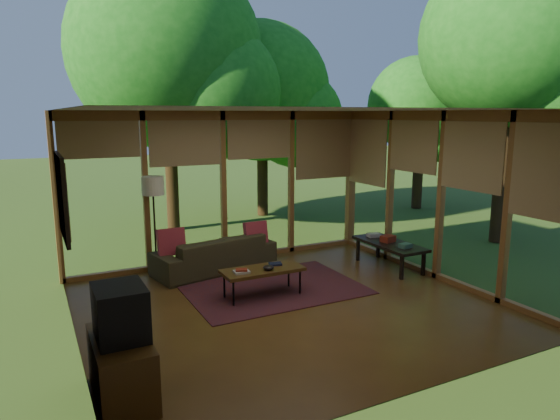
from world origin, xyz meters
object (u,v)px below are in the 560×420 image
sofa (215,253)px  television (120,312)px  floor_lamp (153,191)px  coffee_table (262,271)px  side_console (390,245)px  media_cabinet (122,368)px

sofa → television: television is taller
floor_lamp → coffee_table: floor_lamp is taller
floor_lamp → side_console: floor_lamp is taller
side_console → media_cabinet: bearing=-156.8°
television → sofa: bearing=57.8°
sofa → television: 3.94m
coffee_table → side_console: (2.56, 0.26, 0.02)m
media_cabinet → floor_lamp: 3.91m
television → coffee_table: 2.96m
coffee_table → side_console: 2.57m
media_cabinet → side_console: (4.87, 2.09, 0.11)m
media_cabinet → coffee_table: bearing=38.3°
floor_lamp → side_console: (3.71, -1.48, -1.00)m
television → media_cabinet: bearing=180.0°
sofa → floor_lamp: (-0.93, 0.26, 1.10)m
sofa → floor_lamp: floor_lamp is taller
sofa → coffee_table: bearing=87.0°
sofa → floor_lamp: size_ratio=1.26×
floor_lamp → sofa: bearing=-15.8°
media_cabinet → floor_lamp: bearing=71.9°
television → coffee_table: television is taller
floor_lamp → coffee_table: 2.32m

